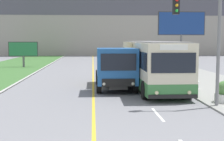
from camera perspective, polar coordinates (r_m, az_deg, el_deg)
apartment_block_background at (r=66.93m, az=-3.57°, el=12.76°), size 80.00×8.04×22.99m
city_bus at (r=21.82m, az=6.99°, el=1.33°), size 2.69×12.71×3.09m
dump_truck at (r=19.64m, az=0.72°, el=0.28°), size 2.48×6.32×2.68m
traffic_light_mast at (r=15.19m, az=16.65°, el=6.75°), size 2.28×0.32×5.55m
billboard_large at (r=36.20m, az=12.58°, el=8.07°), size 5.32×0.24×6.34m
billboard_small at (r=37.85m, az=-15.91°, el=3.67°), size 3.40×0.24×2.97m
planter_round_second at (r=20.78m, az=14.29°, el=-1.78°), size 1.00×1.00×1.13m
planter_round_third at (r=25.20m, az=11.28°, el=-0.44°), size 0.98×0.98×1.12m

